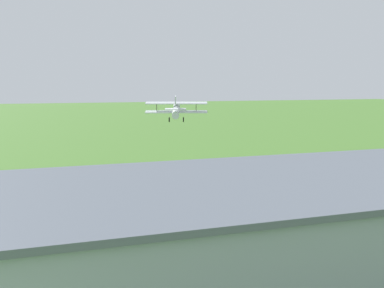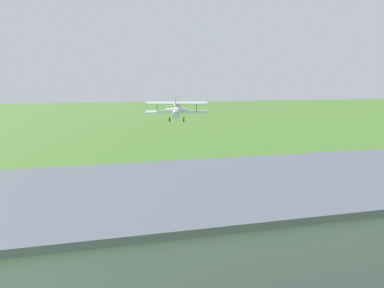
{
  "view_description": "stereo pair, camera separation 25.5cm",
  "coord_description": "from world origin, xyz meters",
  "views": [
    {
      "loc": [
        16.58,
        58.3,
        12.14
      ],
      "look_at": [
        3.83,
        13.58,
        5.23
      ],
      "focal_mm": 38.92,
      "sensor_mm": 36.0,
      "label": 1
    },
    {
      "loc": [
        16.34,
        58.37,
        12.14
      ],
      "look_at": [
        3.83,
        13.58,
        5.23
      ],
      "focal_mm": 38.92,
      "sensor_mm": 36.0,
      "label": 2
    }
  ],
  "objects": [
    {
      "name": "hangar",
      "position": [
        4.29,
        35.02,
        3.1
      ],
      "size": [
        34.65,
        15.74,
        6.18
      ],
      "color": "#99A3AD",
      "rests_on": "ground_plane"
    },
    {
      "name": "person_beside_truck",
      "position": [
        20.87,
        24.52,
        0.78
      ],
      "size": [
        0.52,
        0.52,
        1.58
      ],
      "color": "navy",
      "rests_on": "ground_plane"
    },
    {
      "name": "person_by_parked_cars",
      "position": [
        19.68,
        24.35,
        0.8
      ],
      "size": [
        0.5,
        0.5,
        1.61
      ],
      "color": "#33723F",
      "rests_on": "ground_plane"
    },
    {
      "name": "biplane",
      "position": [
        3.42,
        4.5,
        8.58
      ],
      "size": [
        8.58,
        8.13,
        3.65
      ],
      "color": "silver"
    },
    {
      "name": "car_orange",
      "position": [
        21.36,
        21.41,
        0.81
      ],
      "size": [
        2.1,
        4.68,
        1.54
      ],
      "color": "orange",
      "rests_on": "ground_plane"
    },
    {
      "name": "person_near_hangar_door",
      "position": [
        -4.1,
        16.81,
        0.84
      ],
      "size": [
        0.54,
        0.54,
        1.69
      ],
      "color": "orange",
      "rests_on": "ground_plane"
    },
    {
      "name": "person_watching_takeoff",
      "position": [
        -7.58,
        19.4,
        0.88
      ],
      "size": [
        0.45,
        0.45,
        1.76
      ],
      "color": "orange",
      "rests_on": "ground_plane"
    },
    {
      "name": "ground_plane",
      "position": [
        0.0,
        0.0,
        0.0
      ],
      "size": [
        400.0,
        400.0,
        0.0
      ],
      "primitive_type": "plane",
      "color": "#47752D"
    }
  ]
}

